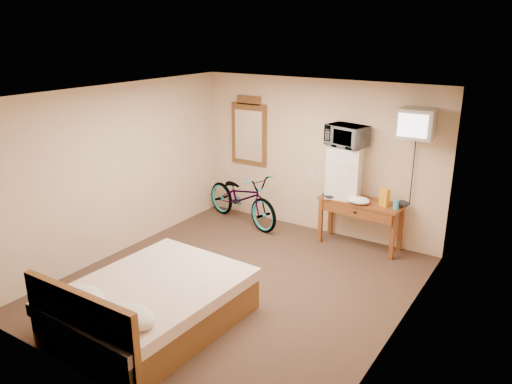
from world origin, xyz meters
TOP-DOWN VIEW (x-y plane):
  - room at (-0.00, 0.00)m, footprint 4.60×4.64m
  - desk at (0.89, 2.00)m, footprint 1.28×0.55m
  - mini_fridge at (0.59, 2.06)m, footprint 0.56×0.55m
  - microwave at (0.59, 2.06)m, footprint 0.66×0.53m
  - snack_bag at (1.26, 1.98)m, footprint 0.15×0.12m
  - blue_cup at (1.45, 1.94)m, footprint 0.08×0.08m
  - cloth_cream at (0.91, 1.88)m, footprint 0.34×0.26m
  - cloth_dark_a at (0.44, 1.87)m, footprint 0.24×0.18m
  - cloth_dark_b at (1.49, 2.11)m, footprint 0.20×0.16m
  - crt_television at (1.61, 2.02)m, footprint 0.49×0.59m
  - wall_mirror at (-1.31, 2.27)m, footprint 0.70×0.04m
  - bicycle at (-1.20, 1.88)m, footprint 1.84×1.07m
  - bed at (-0.25, -1.37)m, footprint 1.64×2.13m

SIDE VIEW (x-z plane):
  - bed at x=-0.25m, z-range -0.16..0.74m
  - bicycle at x=-1.20m, z-range 0.00..0.92m
  - desk at x=0.89m, z-range 0.25..1.00m
  - cloth_dark_a at x=0.44m, z-range 0.75..0.84m
  - cloth_dark_b at x=1.49m, z-range 0.75..0.84m
  - cloth_cream at x=0.91m, z-range 0.75..0.85m
  - blue_cup at x=1.45m, z-range 0.75..0.89m
  - snack_bag at x=1.26m, z-range 0.75..1.02m
  - mini_fridge at x=0.59m, z-range 0.75..1.55m
  - room at x=0.00m, z-range 0.00..2.50m
  - wall_mirror at x=-1.31m, z-range 0.93..2.12m
  - microwave at x=0.59m, z-range 1.55..1.87m
  - crt_television at x=1.61m, z-range 1.80..2.21m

